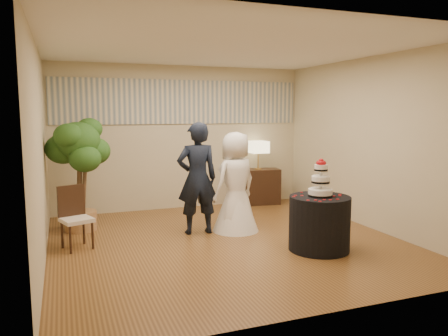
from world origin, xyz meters
name	(u,v)px	position (x,y,z in m)	size (l,w,h in m)	color
floor	(227,242)	(0.00, 0.00, 0.00)	(5.00, 5.00, 0.00)	brown
ceiling	(227,48)	(0.00, 0.00, 2.80)	(5.00, 5.00, 0.00)	white
wall_back	(182,138)	(0.00, 2.50, 1.40)	(5.00, 0.06, 2.80)	#C3B591
wall_front	(325,169)	(0.00, -2.50, 1.40)	(5.00, 0.06, 2.80)	#C3B591
wall_left	(40,154)	(-2.50, 0.00, 1.40)	(0.06, 5.00, 2.80)	#C3B591
wall_right	(369,143)	(2.50, 0.00, 1.40)	(0.06, 5.00, 2.80)	#C3B591
mural_border	(182,102)	(0.00, 2.48, 2.10)	(4.90, 0.02, 0.85)	#A6A696
groom	(197,178)	(-0.27, 0.60, 0.88)	(0.64, 0.42, 1.76)	black
bride	(236,182)	(0.35, 0.52, 0.80)	(0.78, 0.74, 1.60)	white
cake_table	(319,223)	(1.06, -0.80, 0.38)	(0.84, 0.84, 0.76)	black
wedding_cake	(321,178)	(1.06, -0.80, 1.02)	(0.33, 0.33, 0.53)	white
console	(258,187)	(1.54, 2.25, 0.37)	(0.88, 0.39, 0.73)	black
table_lamp	(258,155)	(1.54, 2.25, 1.02)	(0.35, 0.35, 0.58)	beige
ficus_tree	(79,174)	(-2.00, 1.41, 0.93)	(0.88, 0.88, 1.85)	#27521A
side_chair	(77,218)	(-2.09, 0.43, 0.44)	(0.41, 0.43, 0.88)	black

